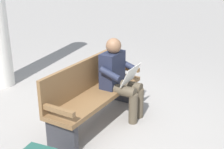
# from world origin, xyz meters

# --- Properties ---
(ground_plane) EXTENTS (40.00, 40.00, 0.00)m
(ground_plane) POSITION_xyz_m (0.00, 0.00, 0.00)
(ground_plane) COLOR gray
(bench_near) EXTENTS (1.84, 0.64, 0.90)m
(bench_near) POSITION_xyz_m (-0.01, -0.07, 0.46)
(bench_near) COLOR brown
(bench_near) RESTS_ON ground
(person_seated) EXTENTS (0.60, 0.60, 1.18)m
(person_seated) POSITION_xyz_m (-0.32, 0.19, 0.63)
(person_seated) COLOR #1E2338
(person_seated) RESTS_ON ground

